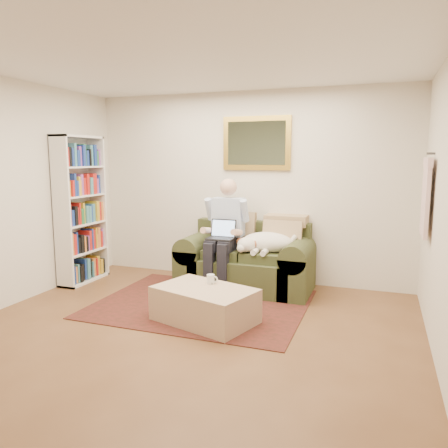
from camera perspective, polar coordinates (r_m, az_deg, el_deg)
The scene contains 12 objects.
room_shell at distance 4.08m, azimuth -5.79°, elevation 2.88°, with size 4.51×5.00×2.61m.
rug at distance 5.23m, azimuth -2.94°, elevation -10.33°, with size 2.40×1.92×0.01m, color black.
sofa at distance 5.76m, azimuth 2.90°, elevation -5.55°, with size 1.71×0.87×1.03m.
seated_man at distance 5.60m, azimuth -0.05°, elevation -1.50°, with size 0.56×0.80×1.44m, color #8CA2D8, non-canonical shape.
laptop at distance 5.53m, azimuth -0.28°, elevation -1.26°, with size 0.33×0.26×0.24m.
sleeping_dog at distance 5.52m, azimuth 5.72°, elevation -2.39°, with size 0.70×0.44×0.26m, color white, non-canonical shape.
ottoman at distance 4.64m, azimuth -2.52°, elevation -10.51°, with size 1.01×0.64×0.37m, color #D1B38B.
coffee_mug at distance 4.72m, azimuth -1.76°, elevation -7.20°, with size 0.08×0.08×0.10m, color white.
tv_remote at distance 4.77m, azimuth -1.51°, elevation -7.54°, with size 0.05×0.15×0.02m, color black.
bookshelf at distance 6.28m, azimuth -18.20°, elevation 1.77°, with size 0.28×0.80×2.00m, color white, non-canonical shape.
wall_mirror at distance 6.00m, azimuth 4.27°, elevation 10.48°, with size 0.94×0.04×0.72m.
hanging_shirt at distance 4.94m, azimuth 24.88°, elevation 3.70°, with size 0.06×0.52×0.90m, color beige, non-canonical shape.
Camera 1 is at (1.76, -3.30, 1.71)m, focal length 35.00 mm.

